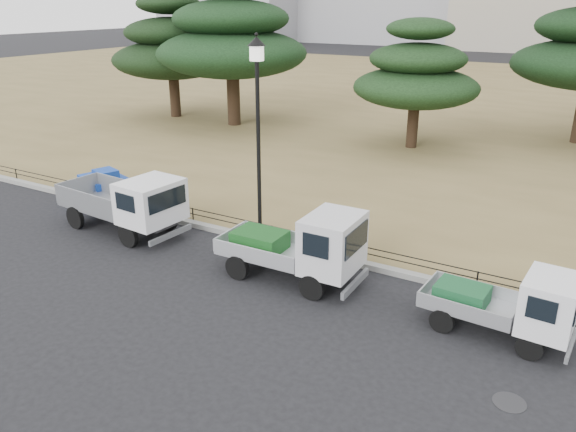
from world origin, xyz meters
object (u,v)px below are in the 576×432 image
Objects in this scene: truck_kei_rear at (509,304)px; truck_kei_front at (300,246)px; street_lamp at (258,106)px; truck_large at (126,200)px; tarp_pile at (105,186)px.

truck_kei_front is at bearing -177.20° from truck_kei_rear.
truck_kei_rear is at bearing -14.17° from street_lamp.
truck_large is 5.14m from street_lamp.
truck_kei_rear is at bearing -1.35° from truck_kei_front.
truck_kei_rear is at bearing -7.55° from tarp_pile.
truck_kei_rear is 8.39m from street_lamp.
tarp_pile is (-6.61, -0.02, -3.44)m from street_lamp.
truck_large is 11.35m from truck_kei_rear.
truck_large is 1.19× the size of truck_kei_front.
street_lamp is at bearing 169.21° from truck_kei_rear.
tarp_pile is at bearing 154.11° from truck_large.
street_lamp is (-7.51, 1.90, 3.23)m from truck_kei_rear.
street_lamp is at bearing 28.29° from truck_large.
truck_kei_rear is 0.55× the size of street_lamp.
truck_kei_front is 9.21m from tarp_pile.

